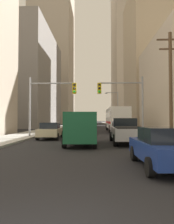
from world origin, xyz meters
TOP-DOWN VIEW (x-y plane):
  - sidewalk_left at (-6.77, 50.00)m, footprint 3.60×160.00m
  - sidewalk_right at (6.77, 50.00)m, footprint 3.60×160.00m
  - city_bus at (4.11, 28.75)m, footprint 2.67×11.51m
  - pickup_truck_silver at (3.23, 13.48)m, footprint 2.20×5.45m
  - cargo_van_green at (-0.07, 12.19)m, footprint 2.16×5.26m
  - sedan_blue at (3.45, 5.32)m, footprint 1.95×4.24m
  - sedan_beige at (-3.21, 16.75)m, footprint 1.95×4.25m
  - sedan_maroon at (-0.04, 25.68)m, footprint 1.96×4.27m
  - traffic_signal_near_left at (-3.53, 18.05)m, footprint 4.74×0.44m
  - traffic_signal_near_right at (3.63, 18.05)m, footprint 4.51×0.44m
  - utility_pole_right at (7.13, 14.80)m, footprint 2.20×0.28m
  - street_lamp_right at (5.23, 40.70)m, footprint 2.71×0.32m
  - building_left_mid_office at (-19.26, 50.31)m, footprint 18.86×27.52m
  - building_left_far_tower at (-17.11, 87.14)m, footprint 16.64×22.58m
  - building_right_mid_block at (17.96, 49.64)m, footprint 17.11×18.80m
  - building_right_far_highrise at (19.18, 91.11)m, footprint 19.56×27.46m

SIDE VIEW (x-z plane):
  - sidewalk_left at x=-6.77m, z-range 0.00..0.15m
  - sidewalk_right at x=6.77m, z-range 0.00..0.15m
  - sedan_blue at x=3.45m, z-range 0.01..1.53m
  - sedan_beige at x=-3.21m, z-range 0.01..1.53m
  - sedan_maroon at x=-0.04m, z-range 0.01..1.53m
  - pickup_truck_silver at x=3.23m, z-range -0.02..1.88m
  - cargo_van_green at x=-0.07m, z-range 0.16..2.42m
  - city_bus at x=4.11m, z-range 0.23..3.63m
  - traffic_signal_near_right at x=3.63m, z-range 1.08..7.08m
  - traffic_signal_near_left at x=-3.53m, z-range 1.09..7.09m
  - street_lamp_right at x=5.23m, z-range 0.82..8.32m
  - utility_pole_right at x=7.13m, z-range 0.27..9.30m
  - building_left_mid_office at x=-19.26m, z-range 0.00..23.51m
  - building_right_mid_block at x=17.96m, z-range 0.00..33.26m
  - building_left_far_tower at x=-17.11m, z-range 0.00..59.48m
  - building_right_far_highrise at x=19.18m, z-range 0.00..65.59m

